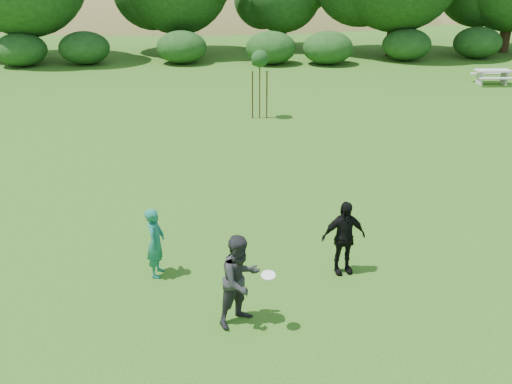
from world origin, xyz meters
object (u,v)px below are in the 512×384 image
player_teal (156,242)px  player_black (344,238)px  picnic_table (493,74)px  player_grey (240,280)px  sapling (260,61)px

player_teal → player_black: size_ratio=0.93×
picnic_table → player_teal: bearing=-130.0°
player_grey → picnic_table: player_grey is taller
player_grey → player_teal: bearing=96.3°
player_teal → player_black: (4.11, -0.04, 0.06)m
player_black → player_grey: bearing=-153.6°
player_grey → picnic_table: bearing=17.0°
player_grey → sapling: bearing=46.8°
picnic_table → player_black: bearing=-121.5°
player_teal → picnic_table: player_teal is taller
picnic_table → sapling: bearing=-154.8°
player_teal → sapling: size_ratio=0.56×
player_black → picnic_table: size_ratio=0.95×
sapling → picnic_table: (12.50, 5.87, -1.90)m
player_grey → sapling: sapling is taller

